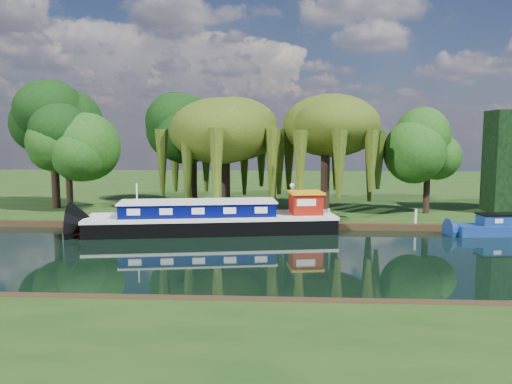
{
  "coord_description": "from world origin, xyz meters",
  "views": [
    {
      "loc": [
        -0.19,
        -26.19,
        6.51
      ],
      "look_at": [
        -1.96,
        6.35,
        2.8
      ],
      "focal_mm": 35.0,
      "sensor_mm": 36.0,
      "label": 1
    }
  ],
  "objects": [
    {
      "name": "tree_far_left",
      "position": [
        -17.19,
        12.44,
        5.64
      ],
      "size": [
        4.7,
        4.7,
        7.57
      ],
      "color": "black",
      "rests_on": "far_bank"
    },
    {
      "name": "willow_right",
      "position": [
        3.13,
        13.19,
        6.62
      ],
      "size": [
        6.94,
        6.94,
        8.45
      ],
      "color": "black",
      "rests_on": "far_bank"
    },
    {
      "name": "tree_far_mid",
      "position": [
        -8.15,
        17.68,
        6.62
      ],
      "size": [
        5.47,
        5.47,
        8.95
      ],
      "color": "black",
      "rests_on": "far_bank"
    },
    {
      "name": "red_dinghy",
      "position": [
        -12.64,
        4.83,
        0.0
      ],
      "size": [
        3.31,
        2.61,
        0.62
      ],
      "primitive_type": "imported",
      "rotation": [
        0.0,
        0.0,
        1.4
      ],
      "color": "maroon",
      "rests_on": "ground"
    },
    {
      "name": "mooring_posts",
      "position": [
        -0.5,
        8.4,
        0.95
      ],
      "size": [
        19.16,
        0.16,
        1.0
      ],
      "color": "silver",
      "rests_on": "far_bank"
    },
    {
      "name": "dutch_barge",
      "position": [
        -4.82,
        6.87,
        0.87
      ],
      "size": [
        16.98,
        6.29,
        3.5
      ],
      "rotation": [
        0.0,
        0.0,
        0.16
      ],
      "color": "black",
      "rests_on": "ground"
    },
    {
      "name": "tree_far_right",
      "position": [
        11.05,
        13.23,
        5.3
      ],
      "size": [
        4.3,
        4.3,
        7.04
      ],
      "color": "black",
      "rests_on": "far_bank"
    },
    {
      "name": "willow_left",
      "position": [
        -4.8,
        13.67,
        6.71
      ],
      "size": [
        7.19,
        7.19,
        8.61
      ],
      "color": "black",
      "rests_on": "far_bank"
    },
    {
      "name": "tree_far_back",
      "position": [
        -19.2,
        14.34,
        7.08
      ],
      "size": [
        5.66,
        5.66,
        9.51
      ],
      "color": "black",
      "rests_on": "far_bank"
    },
    {
      "name": "ground",
      "position": [
        0.0,
        0.0,
        0.0
      ],
      "size": [
        120.0,
        120.0,
        0.0
      ],
      "primitive_type": "plane",
      "color": "black"
    },
    {
      "name": "lamppost",
      "position": [
        0.5,
        10.5,
        2.42
      ],
      "size": [
        0.36,
        0.36,
        2.56
      ],
      "color": "silver",
      "rests_on": "far_bank"
    },
    {
      "name": "reeds_near",
      "position": [
        6.87,
        -7.57,
        0.55
      ],
      "size": [
        33.7,
        1.5,
        1.1
      ],
      "color": "#184312",
      "rests_on": "ground"
    },
    {
      "name": "far_bank",
      "position": [
        0.0,
        34.0,
        0.23
      ],
      "size": [
        120.0,
        52.0,
        0.45
      ],
      "primitive_type": "cube",
      "color": "black",
      "rests_on": "ground"
    }
  ]
}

